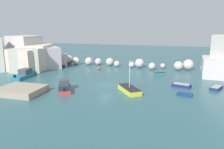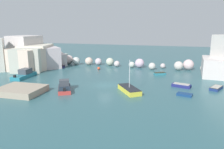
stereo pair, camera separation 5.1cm
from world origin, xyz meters
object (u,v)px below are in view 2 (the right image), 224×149
moored_boat_4 (216,88)px  stone_dock (21,90)px  channel_buoy (99,68)px  moored_boat_7 (181,85)px  moored_boat_5 (160,74)px  moored_boat_2 (64,87)px  moored_boat_0 (129,90)px  moored_boat_6 (24,74)px  moored_boat_3 (185,95)px  moored_boat_1 (62,66)px

moored_boat_4 → stone_dock: bearing=-43.8°
channel_buoy → moored_boat_4: (24.21, -9.96, -0.08)m
moored_boat_7 → moored_boat_5: bearing=132.9°
moored_boat_2 → moored_boat_0: bearing=-106.1°
stone_dock → moored_boat_2: moored_boat_2 is taller
stone_dock → moored_boat_0: (16.15, 5.31, -0.07)m
moored_boat_5 → moored_boat_6: moored_boat_6 is taller
stone_dock → moored_boat_6: size_ratio=1.10×
moored_boat_0 → moored_boat_2: 10.48m
moored_boat_5 → moored_boat_7: 9.58m
moored_boat_3 → moored_boat_5: moored_boat_5 is taller
stone_dock → moored_boat_5: (19.97, 19.19, -0.22)m
moored_boat_4 → moored_boat_6: size_ratio=0.53×
moored_boat_0 → moored_boat_7: bearing=88.0°
moored_boat_4 → moored_boat_3: bearing=-20.0°
moored_boat_1 → moored_boat_5: (24.33, -1.79, 0.03)m
moored_boat_1 → moored_boat_2: bearing=-177.9°
moored_boat_1 → moored_boat_7: (28.56, -10.39, 0.05)m
moored_boat_1 → moored_boat_5: moored_boat_5 is taller
moored_boat_3 → moored_boat_4: (5.17, 4.93, 0.08)m
moored_boat_1 → moored_boat_7: moored_boat_7 is taller
channel_buoy → moored_boat_0: bearing=-55.3°
moored_boat_5 → moored_boat_6: 28.23m
stone_dock → moored_boat_3: bearing=13.3°
moored_boat_0 → moored_boat_7: 9.63m
moored_boat_4 → moored_boat_5: bearing=-104.5°
moored_boat_1 → moored_boat_6: moored_boat_6 is taller
moored_boat_2 → moored_boat_4: 25.01m
moored_boat_0 → moored_boat_4: (13.57, 5.43, -0.14)m
moored_boat_3 → moored_boat_4: bearing=57.8°
moored_boat_2 → moored_boat_7: (18.28, 7.52, -0.29)m
moored_boat_0 → moored_boat_1: bearing=-162.6°
stone_dock → moored_boat_4: stone_dock is taller
moored_boat_3 → moored_boat_7: moored_boat_7 is taller
channel_buoy → moored_boat_2: bearing=-88.7°
channel_buoy → moored_boat_4: bearing=-22.4°
moored_boat_1 → stone_dock: bearing=164.0°
moored_boat_2 → moored_boat_5: (14.05, 16.11, -0.31)m
moored_boat_7 → moored_boat_4: bearing=18.2°
moored_boat_0 → moored_boat_2: moored_boat_0 is taller
moored_boat_2 → moored_boat_3: bearing=-110.1°
moored_boat_6 → moored_boat_7: (30.58, 1.53, -0.35)m
moored_boat_1 → moored_boat_6: bearing=142.6°
channel_buoy → moored_boat_3: channel_buoy is taller
moored_boat_0 → moored_boat_5: size_ratio=2.03×
stone_dock → channel_buoy: 21.42m
moored_boat_1 → moored_boat_3: moored_boat_1 is taller
stone_dock → moored_boat_3: size_ratio=2.78×
channel_buoy → moored_boat_3: 24.17m
moored_boat_0 → moored_boat_2: size_ratio=1.11×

